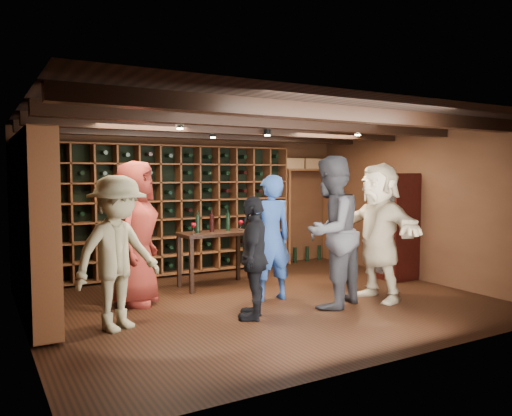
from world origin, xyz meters
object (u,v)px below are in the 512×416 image
man_grey_suit (331,232)px  tasting_table (216,238)px  guest_beige (379,231)px  guest_red_floral (135,233)px  guest_khaki (118,253)px  guest_woman_black (254,257)px  display_cabinet (397,228)px  man_blue_shirt (270,238)px

man_grey_suit → tasting_table: bearing=-90.4°
man_grey_suit → guest_beige: (0.84, -0.01, -0.04)m
guest_red_floral → tasting_table: guest_red_floral is taller
guest_red_floral → guest_khaki: (-0.49, -0.98, -0.09)m
guest_khaki → tasting_table: size_ratio=1.52×
guest_beige → guest_woman_black: bearing=-91.5°
man_grey_suit → guest_beige: 0.84m
tasting_table → display_cabinet: bearing=-20.3°
guest_woman_black → guest_khaki: 1.61m
man_blue_shirt → guest_beige: bearing=157.0°
guest_red_floral → guest_woman_black: guest_red_floral is taller
man_blue_shirt → guest_red_floral: guest_red_floral is taller
display_cabinet → guest_woman_black: size_ratio=1.16×
display_cabinet → man_grey_suit: 2.24m
display_cabinet → tasting_table: size_ratio=1.51×
display_cabinet → guest_red_floral: size_ratio=0.90×
guest_khaki → tasting_table: bearing=12.6°
guest_khaki → tasting_table: 2.36m
man_grey_suit → tasting_table: (-0.82, 1.84, -0.24)m
guest_beige → man_blue_shirt: bearing=-118.1°
display_cabinet → guest_woman_black: 3.31m
man_grey_suit → guest_woman_black: man_grey_suit is taller
man_grey_suit → guest_red_floral: size_ratio=1.03×
man_blue_shirt → man_grey_suit: (0.50, -0.71, 0.13)m
man_grey_suit → tasting_table: 2.03m
man_blue_shirt → tasting_table: bearing=-69.4°
guest_woman_black → guest_khaki: bearing=-67.3°
display_cabinet → tasting_table: 3.05m
guest_beige → tasting_table: size_ratio=1.67×
man_blue_shirt → guest_khaki: 2.22m
man_grey_suit → guest_khaki: bearing=-33.1°
guest_khaki → guest_beige: bearing=-31.4°
man_grey_suit → man_blue_shirt: bearing=-78.8°
guest_woman_black → display_cabinet: bearing=140.5°
man_blue_shirt → guest_woman_black: size_ratio=1.17×
man_grey_suit → tasting_table: size_ratio=1.74×
tasting_table → man_blue_shirt: bearing=-75.9°
man_blue_shirt → guest_khaki: size_ratio=1.00×
man_grey_suit → guest_woman_black: 1.17m
display_cabinet → guest_red_floral: guest_red_floral is taller
tasting_table → guest_woman_black: bearing=-101.7°
display_cabinet → tasting_table: display_cabinet is taller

